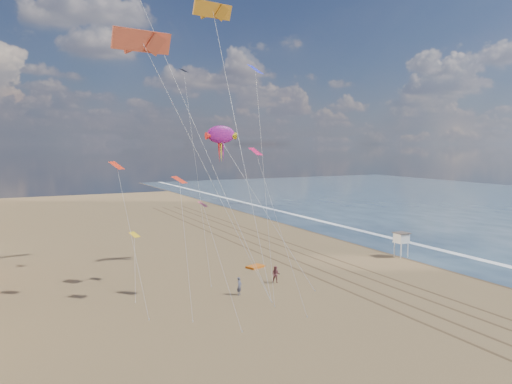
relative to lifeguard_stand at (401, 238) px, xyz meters
The scene contains 11 objects.
ground 27.78m from the lifeguard_stand, 122.65° to the right, with size 260.00×260.00×0.00m, color brown.
wet_sand 17.39m from the lifeguard_stand, 76.29° to the left, with size 260.00×260.00×0.00m, color #42301E.
foam 18.82m from the lifeguard_stand, 63.65° to the left, with size 260.00×260.00×0.00m, color white.
tracks 14.31m from the lifeguard_stand, 151.54° to the left, with size 7.68×120.00×0.01m.
lifeguard_stand is the anchor object (origin of this frame).
grounded_kite 20.73m from the lifeguard_stand, 169.80° to the left, with size 2.17×1.38×0.25m, color orange.
show_kite 27.91m from the lifeguard_stand, 160.87° to the left, with size 4.12×8.51×22.64m.
kite_flyer_a 27.35m from the lifeguard_stand, 168.12° to the right, with size 0.66×0.43×1.82m, color #53556A.
kite_flyer_b 21.67m from the lifeguard_stand, behind, with size 0.92×0.72×1.90m, color brown.
parafoils 41.76m from the lifeguard_stand, behind, with size 17.67×15.58×10.32m.
small_kites 32.77m from the lifeguard_stand, behind, with size 15.41×14.44×18.96m.
Camera 1 is at (-32.48, -27.13, 15.20)m, focal length 35.00 mm.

